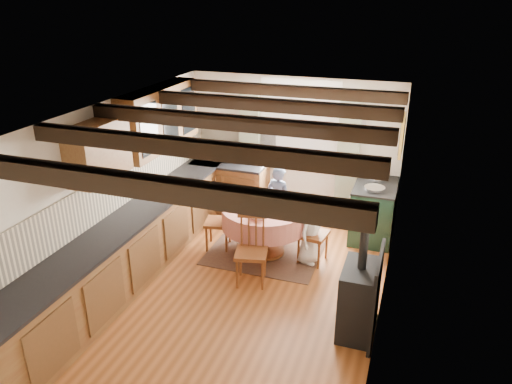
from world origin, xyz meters
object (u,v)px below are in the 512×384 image
at_px(child_far, 279,201).
at_px(cast_iron_stove, 360,282).
at_px(dining_table, 265,231).
at_px(child_right, 310,230).
at_px(chair_left, 218,220).
at_px(cup, 260,207).
at_px(aga_range, 373,210).
at_px(chair_right, 313,232).
at_px(chair_near, 251,251).

bearing_deg(child_far, cast_iron_stove, 144.27).
xyz_separation_m(dining_table, child_right, (0.69, -0.02, 0.13)).
xyz_separation_m(chair_left, child_right, (1.42, 0.03, 0.05)).
height_order(child_far, cup, child_far).
height_order(aga_range, child_far, child_far).
height_order(child_far, child_right, child_far).
relative_size(aga_range, child_right, 0.98).
height_order(child_right, cup, child_right).
bearing_deg(aga_range, chair_right, -124.46).
distance_m(chair_near, child_far, 1.49).
xyz_separation_m(dining_table, child_far, (0.01, 0.68, 0.20)).
bearing_deg(child_right, chair_right, -40.00).
bearing_deg(child_far, cup, 103.17).
relative_size(dining_table, cup, 14.32).
height_order(chair_near, cast_iron_stove, cast_iron_stove).
distance_m(chair_right, child_far, 0.99).
relative_size(child_right, cup, 11.51).
bearing_deg(chair_near, aga_range, 40.84).
distance_m(dining_table, chair_right, 0.74).
distance_m(cast_iron_stove, child_far, 2.59).
bearing_deg(chair_right, child_right, 133.88).
bearing_deg(child_far, chair_near, 109.47).
height_order(dining_table, child_right, child_right).
height_order(chair_left, cast_iron_stove, cast_iron_stove).
height_order(cast_iron_stove, child_far, cast_iron_stove).
distance_m(chair_near, chair_right, 1.06).
bearing_deg(cast_iron_stove, chair_left, 149.91).
bearing_deg(cast_iron_stove, chair_near, 159.21).
bearing_deg(chair_near, chair_right, 38.53).
relative_size(cast_iron_stove, child_far, 1.14).
xyz_separation_m(chair_near, aga_range, (1.39, 1.89, -0.03)).
bearing_deg(aga_range, dining_table, -143.63).
relative_size(chair_near, child_right, 0.95).
bearing_deg(dining_table, aga_range, 36.37).
bearing_deg(cup, chair_near, -80.77).
xyz_separation_m(child_far, cup, (-0.05, -0.78, 0.22)).
bearing_deg(child_right, cast_iron_stove, -133.12).
bearing_deg(chair_left, chair_right, 79.92).
relative_size(chair_near, aga_range, 0.98).
distance_m(dining_table, cast_iron_stove, 2.11).
bearing_deg(chair_right, chair_left, 100.15).
relative_size(chair_near, chair_left, 1.05).
bearing_deg(dining_table, child_right, -1.42).
height_order(dining_table, aga_range, aga_range).
xyz_separation_m(cast_iron_stove, child_right, (-0.88, 1.36, -0.15)).
relative_size(aga_range, cast_iron_stove, 0.75).
bearing_deg(child_far, child_right, 151.41).
height_order(chair_right, cast_iron_stove, cast_iron_stove).
relative_size(dining_table, chair_right, 1.33).
height_order(aga_range, cup, aga_range).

